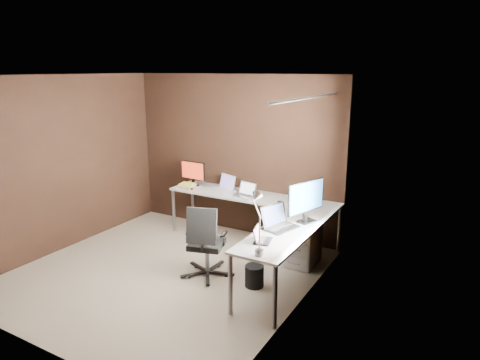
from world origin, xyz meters
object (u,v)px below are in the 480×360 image
Objects in this scene: desk_lamp at (257,215)px; wastebasket at (254,276)px; laptop_white at (225,187)px; drawer_pedestal at (302,242)px; monitor_left at (193,172)px; laptop_black_big at (278,223)px; laptop_black_small at (261,238)px; laptop_silver at (245,193)px; monitor_right at (306,199)px; book_stack at (187,186)px; office_chair at (206,255)px.

desk_lamp reaches higher than wastebasket.
laptop_white reaches higher than wastebasket.
drawer_pedestal is 1.30× the size of monitor_left.
laptop_black_big is at bearing -24.47° from monitor_left.
laptop_silver is at bearing 20.25° from laptop_black_small.
laptop_black_small is at bearing -34.12° from monitor_left.
monitor_right is 1.13m from desk_lamp.
book_stack is (-1.02, -0.06, -0.01)m from laptop_silver.
laptop_silver reaches higher than wastebasket.
desk_lamp reaches higher than laptop_black_big.
monitor_left is 1.76× the size of book_stack.
laptop_black_big is at bearing 79.72° from desk_lamp.
drawer_pedestal is 1.59m from laptop_white.
office_chair reaches higher than laptop_black_small.
laptop_black_big is 0.72m from wastebasket.
book_stack is at bearing 123.85° from desk_lamp.
desk_lamp reaches higher than laptop_white.
book_stack is 2.19m from wastebasket.
laptop_black_small is (0.98, -1.42, -0.01)m from laptop_silver.
drawer_pedestal is 0.93× the size of desk_lamp.
laptop_silver is 1.29× the size of wastebasket.
laptop_silver reaches higher than drawer_pedestal.
monitor_right is 0.94× the size of desk_lamp.
laptop_white is 1.78m from laptop_black_big.
office_chair is at bearing -46.91° from laptop_white.
laptop_silver is at bearing 123.50° from wastebasket.
laptop_silver is at bearing 62.55° from laptop_black_big.
desk_lamp reaches higher than monitor_left.
laptop_black_big is 0.49× the size of office_chair.
laptop_silver is at bearing 3.48° from laptop_white.
monitor_left is at bearing 91.42° from monitor_right.
office_chair is at bearing 62.29° from laptop_black_small.
laptop_silver is 1.52m from wastebasket.
drawer_pedestal is 1.32m from office_chair.
laptop_black_big reaches higher than laptop_white.
laptop_silver is at bearing -2.51° from monitor_left.
wastebasket is (-0.22, 0.27, -0.64)m from laptop_black_small.
laptop_black_small reaches higher than book_stack.
book_stack is 0.98× the size of wastebasket.
monitor_left is 0.71× the size of desk_lamp.
desk_lamp is (2.09, -1.80, 0.18)m from monitor_left.
monitor_right is 0.48m from laptop_black_big.
drawer_pedestal is 0.83m from laptop_black_big.
wastebasket is at bearing -25.97° from laptop_white.
laptop_black_small is 1.08× the size of book_stack.
laptop_white is (-1.62, 0.72, -0.24)m from monitor_right.
monitor_right is 1.45m from office_chair.
drawer_pedestal reaches higher than wastebasket.
monitor_right is at bearing 13.87° from office_chair.
laptop_black_big is at bearing -16.52° from laptop_white.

